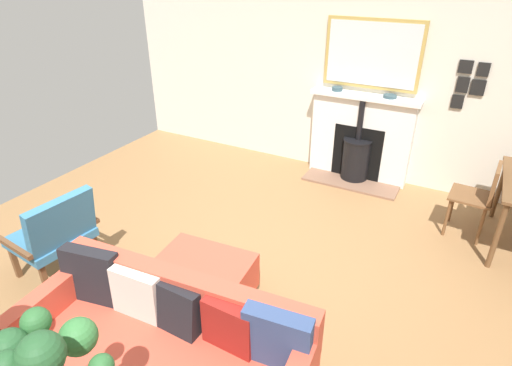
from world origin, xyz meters
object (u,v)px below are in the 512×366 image
Objects in this scene: mantel_bowl_near at (337,89)px; armchair_accent at (55,232)px; ottoman at (202,280)px; sofa at (166,352)px; mantel_bowl_far at (390,96)px; dining_chair_near_fireplace at (481,194)px; fireplace at (359,143)px.

mantel_bowl_near is 3.59m from armchair_accent.
ottoman is (2.93, -0.09, -0.90)m from mantel_bowl_near.
mantel_bowl_near is 3.79m from sofa.
sofa is (3.71, 0.18, -0.79)m from mantel_bowl_near.
mantel_bowl_far is 3.82m from sofa.
ottoman is at bearing -14.36° from mantel_bowl_far.
mantel_bowl_far is 1.53m from dining_chair_near_fireplace.
sofa is (3.71, -0.48, -0.78)m from mantel_bowl_far.
mantel_bowl_near is at bearing -91.67° from fireplace.
mantel_bowl_far reaches higher than ottoman.
mantel_bowl_near reaches higher than armchair_accent.
armchair_accent is at bearing -28.89° from fireplace.
armchair_accent is 4.07m from dining_chair_near_fireplace.
fireplace is at bearing -87.94° from mantel_bowl_far.
ottoman is 1.37m from armchair_accent.
dining_chair_near_fireplace is at bearing 150.95° from sofa.
mantel_bowl_far reaches higher than armchair_accent.
mantel_bowl_near is 3.07m from ottoman.
armchair_accent is (3.22, -1.78, -0.01)m from fireplace.
mantel_bowl_far is at bearing 172.69° from sofa.
fireplace is 1.65× the size of ottoman.
sofa is at bearing -29.05° from dining_chair_near_fireplace.
ottoman is (2.93, -0.75, -0.90)m from mantel_bowl_far.
armchair_accent is 1.05× the size of dining_chair_near_fireplace.
mantel_bowl_near is at bearing -90.00° from mantel_bowl_far.
ottoman is at bearing -1.85° from mantel_bowl_near.
mantel_bowl_near is at bearing -112.59° from dining_chair_near_fireplace.
fireplace is 0.71× the size of sofa.
mantel_bowl_far is 0.08× the size of sofa.
ottoman is 1.00× the size of dining_chair_near_fireplace.
armchair_accent is (3.23, -1.42, -0.67)m from mantel_bowl_near.
dining_chair_near_fireplace is at bearing 127.43° from armchair_accent.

